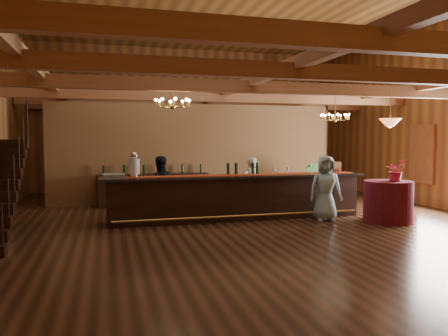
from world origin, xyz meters
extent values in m
plane|color=#4E2D1B|center=(0.00, 0.00, 0.00)|extent=(14.00, 14.00, 0.00)
cube|color=#B67534|center=(0.00, 7.00, 2.75)|extent=(12.00, 0.10, 5.50)
cube|color=#A47044|center=(0.00, -5.50, 3.20)|extent=(11.90, 0.20, 0.28)
cube|color=#A47044|center=(0.00, -3.00, 3.20)|extent=(11.90, 0.20, 0.28)
cube|color=#A47044|center=(0.00, -0.50, 3.20)|extent=(11.90, 0.20, 0.28)
cube|color=#A47044|center=(0.00, 2.00, 3.20)|extent=(11.90, 0.20, 0.28)
cube|color=#A47044|center=(0.00, 4.50, 3.20)|extent=(11.90, 0.20, 0.28)
cube|color=#A47044|center=(0.00, 6.80, 3.20)|extent=(11.90, 0.20, 0.28)
cube|color=#A47044|center=(-4.50, 0.00, 3.34)|extent=(0.18, 13.90, 0.22)
cube|color=#A47044|center=(0.00, 0.00, 3.34)|extent=(0.18, 13.90, 0.22)
cube|color=#A47044|center=(4.50, 0.00, 3.34)|extent=(0.18, 13.90, 0.22)
cube|color=#A47044|center=(-4.50, 4.50, 1.60)|extent=(0.20, 0.20, 3.20)
cube|color=#A47044|center=(4.50, 4.50, 1.60)|extent=(0.20, 0.20, 3.20)
cube|color=brown|center=(-0.50, 3.50, 1.55)|extent=(9.00, 0.18, 3.10)
cube|color=white|center=(5.95, 1.00, 1.55)|extent=(0.12, 1.05, 1.75)
cube|color=black|center=(-5.45, 0.24, 1.70)|extent=(1.00, 0.28, 0.20)
cube|color=black|center=(-5.45, 0.52, 1.90)|extent=(1.00, 0.28, 0.20)
cube|color=black|center=(1.00, 5.50, 0.55)|extent=(1.20, 0.60, 1.10)
cube|color=brown|center=(-2.00, 5.50, 0.50)|extent=(1.00, 0.60, 1.00)
cube|color=black|center=(-0.11, 0.23, 0.53)|extent=(6.33, 0.70, 1.06)
cube|color=black|center=(-0.11, 0.23, 1.08)|extent=(6.65, 0.83, 0.05)
cube|color=maroon|center=(-0.11, 0.23, 1.11)|extent=(6.23, 0.43, 0.01)
cylinder|color=gold|center=(-0.11, -0.19, 0.16)|extent=(6.12, 0.06, 0.05)
cylinder|color=silver|center=(-2.62, 0.28, 1.15)|extent=(0.18, 0.18, 0.08)
cylinder|color=silver|center=(-2.62, 0.28, 1.37)|extent=(0.26, 0.26, 0.36)
sphere|color=silver|center=(-2.62, 0.28, 1.62)|extent=(0.18, 0.18, 0.18)
cube|color=gray|center=(-3.09, 0.18, 1.16)|extent=(0.50, 0.50, 0.10)
cube|color=brown|center=(2.43, 0.18, 1.26)|extent=(0.06, 0.06, 0.30)
cube|color=brown|center=(2.71, 0.18, 1.26)|extent=(0.06, 0.06, 0.30)
cylinder|color=brown|center=(2.57, 0.18, 1.29)|extent=(0.24, 0.24, 0.24)
cylinder|color=black|center=(-0.31, 0.36, 1.26)|extent=(0.07, 0.07, 0.30)
cylinder|color=black|center=(-0.10, 0.36, 1.26)|extent=(0.07, 0.07, 0.30)
cylinder|color=black|center=(0.35, 0.36, 1.26)|extent=(0.07, 0.07, 0.30)
cylinder|color=black|center=(0.46, 0.36, 1.26)|extent=(0.07, 0.07, 0.30)
cube|color=black|center=(-1.86, 3.22, 0.47)|extent=(3.37, 0.82, 0.94)
cylinder|color=maroon|center=(3.33, -1.04, 0.50)|extent=(1.15, 1.15, 1.00)
cylinder|color=gold|center=(-1.78, -0.24, 2.97)|extent=(0.02, 0.02, 0.46)
sphere|color=gold|center=(-1.78, -0.24, 2.74)|extent=(0.12, 0.12, 0.12)
torus|color=gold|center=(-1.78, -0.24, 2.84)|extent=(0.80, 0.80, 0.04)
cylinder|color=gold|center=(3.13, 1.23, 2.87)|extent=(0.02, 0.02, 0.66)
sphere|color=gold|center=(3.13, 1.23, 2.54)|extent=(0.12, 0.12, 0.12)
torus|color=gold|center=(3.13, 1.23, 2.64)|extent=(0.80, 0.80, 0.04)
cylinder|color=gold|center=(3.33, -1.04, 2.80)|extent=(0.02, 0.02, 0.80)
cone|color=#ED8846|center=(3.33, -1.04, 2.40)|extent=(0.52, 0.52, 0.20)
imported|color=white|center=(0.53, 1.07, 0.76)|extent=(0.61, 0.47, 1.51)
imported|color=black|center=(-1.94, 1.08, 0.78)|extent=(0.80, 0.64, 1.57)
imported|color=#94BFCE|center=(1.92, -0.53, 0.80)|extent=(0.88, 0.67, 1.61)
imported|color=#2D652C|center=(2.84, 2.37, 0.64)|extent=(0.83, 0.73, 1.29)
imported|color=#C02546|center=(3.42, -1.17, 1.27)|extent=(0.54, 0.49, 0.54)
imported|color=gold|center=(3.47, -0.98, 1.13)|extent=(0.16, 0.16, 0.28)
camera|label=1|loc=(-3.23, -10.14, 2.04)|focal=35.00mm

